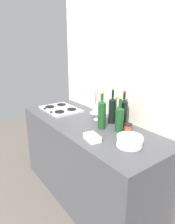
# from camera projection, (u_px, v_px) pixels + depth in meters

# --- Properties ---
(ground_plane) EXTENTS (6.00, 6.00, 0.00)m
(ground_plane) POSITION_uv_depth(u_px,v_px,m) (88.00, 193.00, 2.38)
(ground_plane) COLOR #6B6056
(ground_plane) RESTS_ON ground
(counter_block) EXTENTS (1.80, 0.70, 0.90)m
(counter_block) POSITION_uv_depth(u_px,v_px,m) (88.00, 160.00, 2.24)
(counter_block) COLOR #4C4C51
(counter_block) RESTS_ON ground
(backsplash_panel) EXTENTS (1.90, 0.06, 2.42)m
(backsplash_panel) POSITION_uv_depth(u_px,v_px,m) (115.00, 89.00, 2.22)
(backsplash_panel) COLOR beige
(backsplash_panel) RESTS_ON ground
(stovetop_hob) EXTENTS (0.51, 0.38, 0.04)m
(stovetop_hob) POSITION_uv_depth(u_px,v_px,m) (61.00, 109.00, 2.52)
(stovetop_hob) COLOR #B2B2B7
(stovetop_hob) RESTS_ON counter_block
(plate_stack) EXTENTS (0.21, 0.22, 0.08)m
(plate_stack) POSITION_uv_depth(u_px,v_px,m) (130.00, 141.00, 1.61)
(plate_stack) COLOR white
(plate_stack) RESTS_ON counter_block
(wine_bottle_leftmost) EXTENTS (0.08, 0.08, 0.36)m
(wine_bottle_leftmost) POSITION_uv_depth(u_px,v_px,m) (123.00, 112.00, 1.98)
(wine_bottle_leftmost) COLOR black
(wine_bottle_leftmost) RESTS_ON counter_block
(wine_bottle_mid_left) EXTENTS (0.08, 0.08, 0.33)m
(wine_bottle_mid_left) POSITION_uv_depth(u_px,v_px,m) (119.00, 118.00, 1.86)
(wine_bottle_mid_left) COLOR #19471E
(wine_bottle_mid_left) RESTS_ON counter_block
(wine_bottle_mid_right) EXTENTS (0.08, 0.08, 0.36)m
(wine_bottle_mid_right) POSITION_uv_depth(u_px,v_px,m) (102.00, 114.00, 1.92)
(wine_bottle_mid_right) COLOR #19471E
(wine_bottle_mid_right) RESTS_ON counter_block
(wine_bottle_rightmost) EXTENTS (0.08, 0.08, 0.37)m
(wine_bottle_rightmost) POSITION_uv_depth(u_px,v_px,m) (112.00, 110.00, 2.06)
(wine_bottle_rightmost) COLOR black
(wine_bottle_rightmost) RESTS_ON counter_block
(mixing_bowl) EXTENTS (0.15, 0.15, 0.08)m
(mixing_bowl) POSITION_uv_depth(u_px,v_px,m) (97.00, 116.00, 2.18)
(mixing_bowl) COLOR white
(mixing_bowl) RESTS_ON counter_block
(butter_dish) EXTENTS (0.17, 0.13, 0.05)m
(butter_dish) POSITION_uv_depth(u_px,v_px,m) (92.00, 138.00, 1.70)
(butter_dish) COLOR white
(butter_dish) RESTS_ON counter_block
(utensil_crock) EXTENTS (0.10, 0.10, 0.31)m
(utensil_crock) POSITION_uv_depth(u_px,v_px,m) (97.00, 109.00, 2.33)
(utensil_crock) COLOR silver
(utensil_crock) RESTS_ON counter_block
(condiment_jar_front) EXTENTS (0.08, 0.08, 0.07)m
(condiment_jar_front) POSITION_uv_depth(u_px,v_px,m) (128.00, 127.00, 1.89)
(condiment_jar_front) COLOR #C64C2D
(condiment_jar_front) RESTS_ON counter_block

